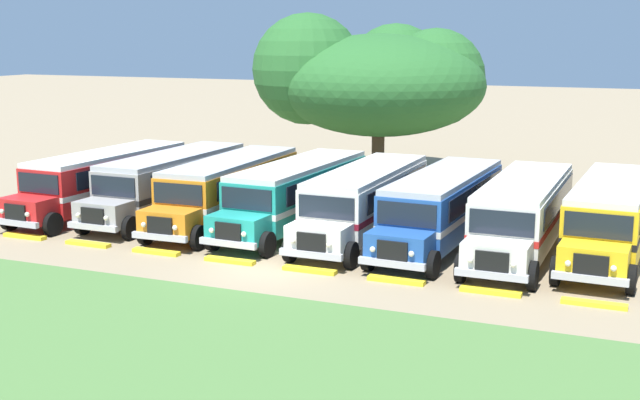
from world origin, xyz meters
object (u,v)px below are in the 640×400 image
Objects in this scene: parked_bus_slot_3 at (296,192)px; parked_bus_slot_7 at (611,214)px; parked_bus_slot_0 at (105,178)px; broad_shade_tree at (376,80)px; parked_bus_slot_5 at (442,205)px; parked_bus_slot_2 at (229,187)px; parked_bus_slot_4 at (366,199)px; parked_bus_slot_6 at (523,212)px; parked_bus_slot_1 at (171,181)px.

parked_bus_slot_3 and parked_bus_slot_7 have the same top height.
broad_shade_tree reaches higher than parked_bus_slot_0.
parked_bus_slot_3 and parked_bus_slot_5 have the same top height.
parked_bus_slot_7 is at bearing 90.80° from parked_bus_slot_2.
parked_bus_slot_3 is at bearing -90.20° from parked_bus_slot_5.
parked_bus_slot_5 is 1.00× the size of parked_bus_slot_7.
parked_bus_slot_4 is 1.00× the size of parked_bus_slot_5.
parked_bus_slot_2 is (6.49, 0.27, 0.00)m from parked_bus_slot_0.
parked_bus_slot_4 and parked_bus_slot_6 have the same top height.
broad_shade_tree is at bearing -149.02° from parked_bus_slot_5.
parked_bus_slot_4 is at bearing 87.52° from parked_bus_slot_2.
parked_bus_slot_2 is (3.26, -0.38, 0.00)m from parked_bus_slot_1.
parked_bus_slot_2 and parked_bus_slot_3 have the same top height.
parked_bus_slot_6 is (19.51, 0.08, 0.00)m from parked_bus_slot_0.
parked_bus_slot_3 is at bearing 91.10° from parked_bus_slot_2.
parked_bus_slot_1 is 1.00× the size of parked_bus_slot_5.
parked_bus_slot_1 is 16.28m from parked_bus_slot_6.
parked_bus_slot_1 is 1.00× the size of parked_bus_slot_7.
parked_bus_slot_7 is at bearing 94.71° from parked_bus_slot_0.
parked_bus_slot_1 is (3.23, 0.65, 0.00)m from parked_bus_slot_0.
parked_bus_slot_3 is at bearing 94.87° from parked_bus_slot_0.
parked_bus_slot_4 is 9.65m from parked_bus_slot_7.
parked_bus_slot_0 is 1.00× the size of parked_bus_slot_5.
parked_bus_slot_0 is 9.78m from parked_bus_slot_3.
parked_bus_slot_6 is 0.82× the size of broad_shade_tree.
parked_bus_slot_2 is at bearing 83.94° from parked_bus_slot_1.
parked_bus_slot_2 and parked_bus_slot_5 have the same top height.
broad_shade_tree is (-10.93, 14.16, 4.12)m from parked_bus_slot_6.
parked_bus_slot_1 is 1.00× the size of parked_bus_slot_2.
parked_bus_slot_1 and parked_bus_slot_4 have the same top height.
broad_shade_tree reaches higher than parked_bus_slot_4.
parked_bus_slot_4 is (6.55, -0.12, 0.00)m from parked_bus_slot_2.
parked_bus_slot_5 is (16.30, 0.13, 0.00)m from parked_bus_slot_0.
parked_bus_slot_1 is at bearing -111.46° from broad_shade_tree.
parked_bus_slot_1 is at bearing -98.10° from parked_bus_slot_2.
parked_bus_slot_5 is at bearing 89.57° from parked_bus_slot_4.
broad_shade_tree reaches higher than parked_bus_slot_1.
parked_bus_slot_4 is at bearing 93.09° from parked_bus_slot_0.
parked_bus_slot_5 and parked_bus_slot_7 have the same top height.
parked_bus_slot_2 is 1.00× the size of parked_bus_slot_7.
parked_bus_slot_2 is at bearing -88.52° from parked_bus_slot_5.
parked_bus_slot_1 is at bearing -87.33° from parked_bus_slot_7.
parked_bus_slot_7 is (3.16, 0.82, 0.00)m from parked_bus_slot_6.
parked_bus_slot_1 is 1.00× the size of parked_bus_slot_6.
parked_bus_slot_2 is 16.19m from parked_bus_slot_7.
parked_bus_slot_1 is at bearing 103.79° from parked_bus_slot_0.
parked_bus_slot_6 is (9.74, -0.33, 0.00)m from parked_bus_slot_3.
parked_bus_slot_4 is at bearing -72.42° from broad_shade_tree.
broad_shade_tree is (-4.47, 14.09, 4.12)m from parked_bus_slot_4.
parked_bus_slot_0 is at bearing -89.43° from parked_bus_slot_4.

